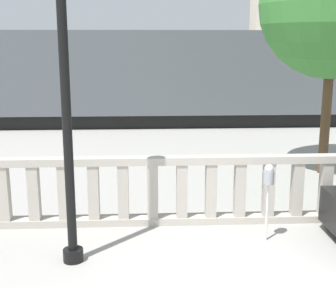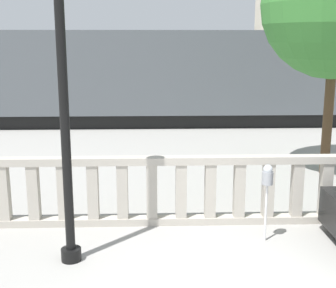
{
  "view_description": "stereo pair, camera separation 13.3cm",
  "coord_description": "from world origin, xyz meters",
  "px_view_note": "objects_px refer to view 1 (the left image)",
  "views": [
    {
      "loc": [
        -1.22,
        -5.61,
        3.42
      ],
      "look_at": [
        -0.76,
        3.71,
        1.33
      ],
      "focal_mm": 50.0,
      "sensor_mm": 36.0,
      "label": 1
    },
    {
      "loc": [
        -1.08,
        -5.61,
        3.42
      ],
      "look_at": [
        -0.76,
        3.71,
        1.33
      ],
      "focal_mm": 50.0,
      "sensor_mm": 36.0,
      "label": 2
    }
  ],
  "objects_px": {
    "tree_left": "(334,5)",
    "lamppost": "(64,71)",
    "train_far": "(58,67)",
    "train_near": "(106,76)",
    "parking_meter": "(269,179)"
  },
  "relations": [
    {
      "from": "tree_left",
      "to": "lamppost",
      "type": "bearing_deg",
      "value": -140.62
    },
    {
      "from": "train_far",
      "to": "tree_left",
      "type": "relative_size",
      "value": 4.23
    },
    {
      "from": "train_near",
      "to": "train_far",
      "type": "relative_size",
      "value": 0.84
    },
    {
      "from": "lamppost",
      "to": "train_near",
      "type": "relative_size",
      "value": 0.26
    },
    {
      "from": "lamppost",
      "to": "train_near",
      "type": "height_order",
      "value": "lamppost"
    },
    {
      "from": "lamppost",
      "to": "train_far",
      "type": "distance_m",
      "value": 23.11
    },
    {
      "from": "train_near",
      "to": "tree_left",
      "type": "relative_size",
      "value": 3.55
    },
    {
      "from": "lamppost",
      "to": "train_near",
      "type": "xyz_separation_m",
      "value": [
        -0.39,
        12.2,
        -1.0
      ]
    },
    {
      "from": "lamppost",
      "to": "parking_meter",
      "type": "height_order",
      "value": "lamppost"
    },
    {
      "from": "tree_left",
      "to": "train_far",
      "type": "bearing_deg",
      "value": 119.11
    },
    {
      "from": "lamppost",
      "to": "train_far",
      "type": "bearing_deg",
      "value": 100.51
    },
    {
      "from": "parking_meter",
      "to": "train_near",
      "type": "height_order",
      "value": "train_near"
    },
    {
      "from": "lamppost",
      "to": "tree_left",
      "type": "relative_size",
      "value": 0.92
    },
    {
      "from": "parking_meter",
      "to": "train_near",
      "type": "bearing_deg",
      "value": 107.42
    },
    {
      "from": "train_far",
      "to": "tree_left",
      "type": "height_order",
      "value": "tree_left"
    }
  ]
}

